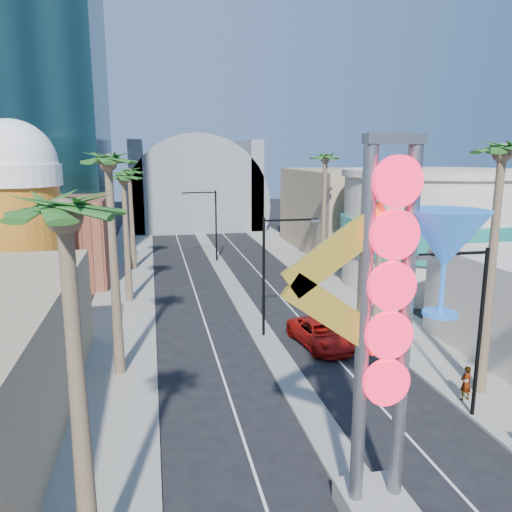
# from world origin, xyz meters

# --- Properties ---
(sidewalk_west) EXTENTS (5.00, 100.00, 0.15)m
(sidewalk_west) POSITION_xyz_m (-9.50, 35.00, 0.07)
(sidewalk_west) COLOR gray
(sidewalk_west) RESTS_ON ground
(sidewalk_east) EXTENTS (5.00, 100.00, 0.15)m
(sidewalk_east) POSITION_xyz_m (9.50, 35.00, 0.07)
(sidewalk_east) COLOR gray
(sidewalk_east) RESTS_ON ground
(median) EXTENTS (1.60, 84.00, 0.15)m
(median) POSITION_xyz_m (0.00, 38.00, 0.07)
(median) COLOR gray
(median) RESTS_ON ground
(hotel_tower) EXTENTS (20.00, 20.00, 50.00)m
(hotel_tower) POSITION_xyz_m (-22.00, 52.00, 25.00)
(hotel_tower) COLOR black
(hotel_tower) RESTS_ON ground
(brick_filler_west) EXTENTS (10.00, 10.00, 8.00)m
(brick_filler_west) POSITION_xyz_m (-16.00, 38.00, 4.00)
(brick_filler_west) COLOR brown
(brick_filler_west) RESTS_ON ground
(filler_east) EXTENTS (10.00, 20.00, 10.00)m
(filler_east) POSITION_xyz_m (16.00, 48.00, 5.00)
(filler_east) COLOR #988962
(filler_east) RESTS_ON ground
(beer_mug) EXTENTS (7.00, 7.00, 14.50)m
(beer_mug) POSITION_xyz_m (-17.00, 30.00, 7.84)
(beer_mug) COLOR #AD7717
(beer_mug) RESTS_ON ground
(turquoise_building) EXTENTS (16.60, 16.60, 10.60)m
(turquoise_building) POSITION_xyz_m (18.00, 30.00, 5.25)
(turquoise_building) COLOR beige
(turquoise_building) RESTS_ON ground
(canopy) EXTENTS (22.00, 16.00, 22.00)m
(canopy) POSITION_xyz_m (0.00, 72.00, 4.31)
(canopy) COLOR slate
(canopy) RESTS_ON ground
(neon_sign) EXTENTS (6.53, 2.60, 12.55)m
(neon_sign) POSITION_xyz_m (0.82, 2.96, 7.31)
(neon_sign) COLOR gray
(neon_sign) RESTS_ON ground
(streetlight_0) EXTENTS (3.79, 0.25, 8.00)m
(streetlight_0) POSITION_xyz_m (0.55, 20.00, 4.88)
(streetlight_0) COLOR black
(streetlight_0) RESTS_ON ground
(streetlight_1) EXTENTS (3.79, 0.25, 8.00)m
(streetlight_1) POSITION_xyz_m (-0.55, 44.00, 4.88)
(streetlight_1) COLOR black
(streetlight_1) RESTS_ON ground
(streetlight_2) EXTENTS (3.45, 0.25, 8.00)m
(streetlight_2) POSITION_xyz_m (6.72, 8.00, 4.83)
(streetlight_2) COLOR black
(streetlight_2) RESTS_ON ground
(palm_0) EXTENTS (2.40, 2.40, 11.70)m
(palm_0) POSITION_xyz_m (-9.00, 2.00, 9.93)
(palm_0) COLOR brown
(palm_0) RESTS_ON ground
(palm_1) EXTENTS (2.40, 2.40, 12.70)m
(palm_1) POSITION_xyz_m (-9.00, 16.00, 10.82)
(palm_1) COLOR brown
(palm_1) RESTS_ON ground
(palm_2) EXTENTS (2.40, 2.40, 11.20)m
(palm_2) POSITION_xyz_m (-9.00, 30.00, 9.48)
(palm_2) COLOR brown
(palm_2) RESTS_ON ground
(palm_3) EXTENTS (2.40, 2.40, 11.20)m
(palm_3) POSITION_xyz_m (-9.00, 42.00, 9.48)
(palm_3) COLOR brown
(palm_3) RESTS_ON ground
(palm_5) EXTENTS (2.40, 2.40, 13.20)m
(palm_5) POSITION_xyz_m (9.00, 10.00, 11.27)
(palm_5) COLOR brown
(palm_5) RESTS_ON ground
(palm_6) EXTENTS (2.40, 2.40, 11.70)m
(palm_6) POSITION_xyz_m (9.00, 22.00, 9.93)
(palm_6) COLOR brown
(palm_6) RESTS_ON ground
(palm_7) EXTENTS (2.40, 2.40, 12.70)m
(palm_7) POSITION_xyz_m (9.00, 34.00, 10.82)
(palm_7) COLOR brown
(palm_7) RESTS_ON ground
(red_pickup) EXTENTS (3.39, 6.03, 1.59)m
(red_pickup) POSITION_xyz_m (3.21, 17.76, 0.79)
(red_pickup) COLOR #B1120D
(red_pickup) RESTS_ON ground
(pedestrian_a) EXTENTS (0.69, 0.49, 1.76)m
(pedestrian_a) POSITION_xyz_m (7.68, 9.30, 1.03)
(pedestrian_a) COLOR gray
(pedestrian_a) RESTS_ON sidewalk_east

